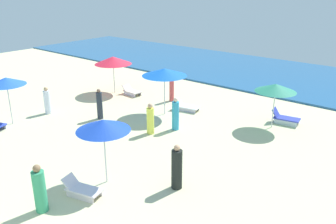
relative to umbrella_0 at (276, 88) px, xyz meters
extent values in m
cube|color=#245C92|center=(-0.18, 10.22, -2.02)|extent=(60.00, 11.19, 0.12)
cylinder|color=silver|center=(0.00, 0.00, -1.14)|extent=(0.05, 0.05, 1.89)
cone|color=#288365|center=(0.00, 0.00, 0.00)|extent=(2.02, 2.02, 0.39)
cube|color=silver|center=(0.44, 0.67, -1.95)|extent=(1.15, 0.22, 0.26)
cube|color=silver|center=(0.35, 1.22, -1.95)|extent=(1.15, 0.22, 0.26)
cube|color=#323EAE|center=(0.39, 0.94, -1.79)|extent=(1.37, 0.85, 0.06)
cube|color=#323EAE|center=(-0.19, 0.85, -1.58)|extent=(0.41, 0.67, 0.46)
cylinder|color=silver|center=(-5.43, -2.00, -0.98)|extent=(0.05, 0.05, 2.21)
cone|color=blue|center=(-5.43, -2.00, 0.32)|extent=(2.44, 2.44, 0.39)
cube|color=silver|center=(-4.71, -0.98, -1.99)|extent=(1.16, 0.27, 0.20)
cube|color=silver|center=(-4.82, -0.44, -1.99)|extent=(1.16, 0.27, 0.20)
cube|color=white|center=(-4.76, -0.71, -1.86)|extent=(1.41, 0.89, 0.06)
cube|color=white|center=(-5.36, -0.82, -1.70)|extent=(0.47, 0.67, 0.36)
cylinder|color=silver|center=(-10.62, -8.15, -1.03)|extent=(0.05, 0.05, 2.10)
cone|color=blue|center=(-10.62, -8.15, 0.21)|extent=(1.93, 1.93, 0.38)
cylinder|color=silver|center=(-2.49, -8.82, -1.05)|extent=(0.05, 0.05, 2.06)
cone|color=blue|center=(-2.49, -8.82, 0.18)|extent=(1.93, 1.93, 0.41)
cube|color=silver|center=(-2.30, -10.19, -1.97)|extent=(1.09, 0.33, 0.23)
cube|color=silver|center=(-2.43, -9.71, -1.97)|extent=(1.09, 0.33, 0.23)
cube|color=white|center=(-2.36, -9.95, -1.83)|extent=(1.35, 0.89, 0.06)
cube|color=white|center=(-2.91, -10.10, -1.64)|extent=(0.49, 0.63, 0.39)
cylinder|color=silver|center=(-10.66, -0.98, -1.12)|extent=(0.05, 0.05, 1.93)
cone|color=red|center=(-10.66, -0.98, 0.09)|extent=(2.42, 2.42, 0.49)
cube|color=silver|center=(-9.33, -0.91, -1.98)|extent=(1.07, 0.10, 0.22)
cube|color=silver|center=(-9.30, -0.36, -1.98)|extent=(1.07, 0.10, 0.22)
cube|color=silver|center=(-9.32, -0.64, -1.84)|extent=(1.22, 0.71, 0.06)
cube|color=silver|center=(-9.86, -0.60, -1.67)|extent=(0.39, 0.63, 0.37)
cylinder|color=white|center=(-10.55, -6.08, -1.42)|extent=(0.43, 0.43, 1.32)
sphere|color=tan|center=(-10.55, -6.08, -0.66)|extent=(0.23, 0.23, 0.23)
cylinder|color=#292F3B|center=(-7.66, -4.75, -1.34)|extent=(0.43, 0.43, 1.48)
sphere|color=#8C6551|center=(-7.66, -4.75, -0.51)|extent=(0.20, 0.20, 0.20)
cylinder|color=#D94D4D|center=(-6.60, 0.07, -1.38)|extent=(0.39, 0.39, 1.41)
sphere|color=tan|center=(-6.60, 0.07, -0.57)|extent=(0.23, 0.23, 0.23)
cylinder|color=#F0F253|center=(-4.23, -4.50, -1.43)|extent=(0.47, 0.47, 1.31)
sphere|color=tan|center=(-4.23, -4.50, -0.66)|extent=(0.24, 0.24, 0.24)
cylinder|color=#349B6C|center=(-2.76, -11.33, -1.37)|extent=(0.49, 0.49, 1.43)
sphere|color=#8D6C4B|center=(-2.76, -11.33, -0.55)|extent=(0.24, 0.24, 0.24)
cylinder|color=black|center=(-0.25, -7.50, -1.34)|extent=(0.49, 0.49, 1.48)
sphere|color=tan|center=(-0.25, -7.50, -0.50)|extent=(0.23, 0.23, 0.23)
cylinder|color=#319EC8|center=(-3.60, -3.34, -1.35)|extent=(0.39, 0.39, 1.46)
sphere|color=beige|center=(-3.60, -3.34, -0.52)|extent=(0.23, 0.23, 0.23)
camera|label=1|loc=(6.49, -16.15, 4.86)|focal=37.72mm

